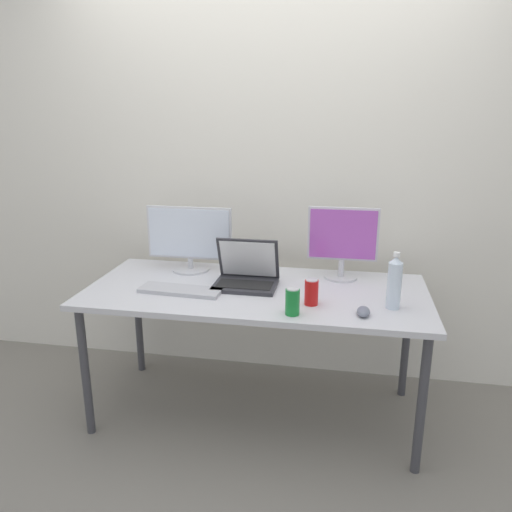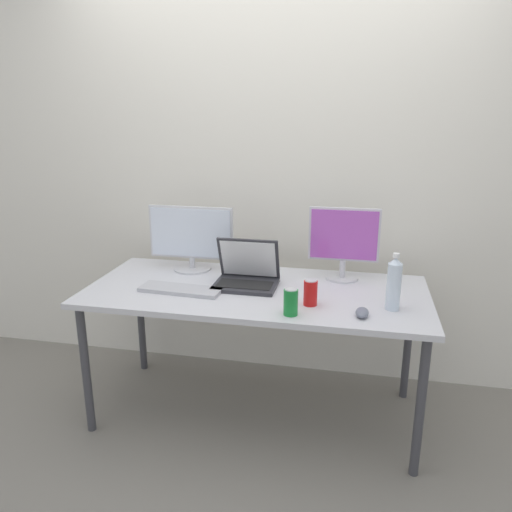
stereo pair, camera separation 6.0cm
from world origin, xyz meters
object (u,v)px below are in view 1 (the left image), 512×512
Objects in this scene: work_desk at (256,299)px; laptop_silver at (246,275)px; water_bottle at (394,283)px; soda_can_by_laptop at (311,292)px; mouse_by_keyboard at (363,312)px; monitor_center at (343,240)px; soda_can_near_keyboard at (292,302)px; keyboard_main at (180,290)px; monitor_left at (190,238)px.

laptop_silver is at bearing 140.93° from work_desk.
water_bottle reaches higher than soda_can_by_laptop.
monitor_center is at bearing 104.93° from mouse_by_keyboard.
mouse_by_keyboard is 0.33m from soda_can_near_keyboard.
soda_can_by_laptop is (0.30, -0.16, 0.12)m from work_desk.
work_desk is 4.16× the size of keyboard_main.
monitor_center is at bearing 0.69° from monitor_left.
soda_can_by_laptop is at bearing -176.08° from water_bottle.
laptop_silver reaches higher than work_desk.
monitor_center is at bearing 69.29° from soda_can_near_keyboard.
monitor_left is at bearing 155.63° from mouse_by_keyboard.
monitor_center reaches higher than soda_can_by_laptop.
monitor_left reaches higher than soda_can_near_keyboard.
mouse_by_keyboard is at bearing -19.98° from soda_can_by_laptop.
soda_can_near_keyboard is at bearing -39.53° from monitor_left.
monitor_center is at bearing 72.20° from soda_can_by_laptop.
water_bottle is 2.17× the size of soda_can_near_keyboard.
keyboard_main is (-0.81, -0.37, -0.21)m from monitor_center.
water_bottle is at bearing 19.67° from soda_can_near_keyboard.
laptop_silver is 3.09× the size of mouse_by_keyboard.
laptop_silver is (-0.06, 0.05, 0.12)m from work_desk.
soda_can_near_keyboard is at bearing -118.80° from soda_can_by_laptop.
keyboard_main reaches higher than work_desk.
mouse_by_keyboard is (0.54, -0.25, 0.08)m from work_desk.
soda_can_by_laptop is at bearing -107.80° from monitor_center.
work_desk is 0.57m from monitor_center.
mouse_by_keyboard is (0.98, -0.49, -0.18)m from monitor_left.
laptop_silver reaches higher than keyboard_main.
monitor_left reaches higher than keyboard_main.
keyboard_main is at bearing 178.91° from water_bottle.
mouse_by_keyboard reaches higher than keyboard_main.
mouse_by_keyboard is (0.92, -0.14, 0.01)m from keyboard_main.
water_bottle reaches higher than keyboard_main.
soda_can_by_laptop is (0.36, -0.21, 0.00)m from laptop_silver.
work_desk is 16.69× the size of mouse_by_keyboard.
monitor_center is at bearing 30.29° from work_desk.
work_desk is at bearing 20.85° from keyboard_main.
keyboard_main is 1.06m from water_bottle.
soda_can_by_laptop is (0.08, 0.14, 0.00)m from soda_can_near_keyboard.
monitor_left is 0.87m from monitor_center.
water_bottle is 0.39m from soda_can_by_laptop.
monitor_center reaches higher than monitor_left.
water_bottle is at bearing -57.21° from monitor_center.
soda_can_by_laptop is at bearing 162.42° from mouse_by_keyboard.
monitor_left is at bearing 150.72° from work_desk.
water_bottle is at bearing 3.92° from soda_can_by_laptop.
work_desk is at bearing 151.71° from soda_can_by_laptop.
monitor_center is at bearing 28.26° from keyboard_main.
keyboard_main is at bearing -155.50° from monitor_center.
keyboard_main is at bearing -162.91° from work_desk.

